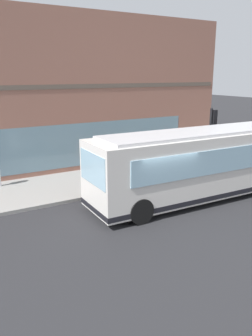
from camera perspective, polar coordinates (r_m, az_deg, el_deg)
ground at (r=14.34m, az=4.83°, el=-7.02°), size 120.00×120.00×0.00m
sidewalk_curb at (r=18.14m, az=-3.80°, el=-1.91°), size 4.25×40.00×0.15m
building_corner at (r=23.52m, az=-11.54°, el=12.34°), size 9.18×18.87×8.69m
city_bus_nearside at (r=15.52m, az=11.62°, el=0.50°), size 2.82×10.11×3.07m
traffic_light_near_corner at (r=19.54m, az=14.03°, el=6.50°), size 0.32×0.49×3.51m
fire_hydrant at (r=19.85m, az=-2.99°, el=0.94°), size 0.35×0.35×0.74m
pedestrian_near_building_entrance at (r=18.41m, az=-2.79°, el=1.46°), size 0.32×0.32×1.55m
pedestrian_by_light_pole at (r=21.79m, az=17.61°, el=3.22°), size 0.32×0.32×1.72m
newspaper_vending_box at (r=17.54m, az=0.75°, el=-0.68°), size 0.44×0.42×0.90m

